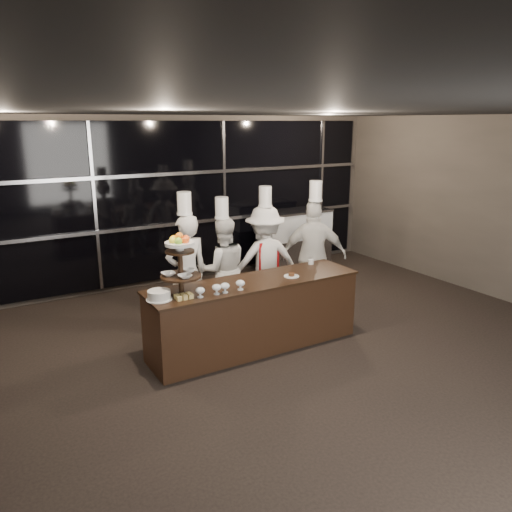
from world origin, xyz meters
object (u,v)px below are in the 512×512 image
chef_c (265,259)px  chef_d (314,255)px  chef_b (223,268)px  layer_cake (159,295)px  chef_a (187,272)px  display_stand (180,260)px  buffet_counter (255,314)px  display_case (294,238)px

chef_c → chef_d: bearing=-21.6°
chef_b → layer_cake: bearing=-140.6°
chef_a → chef_c: size_ratio=1.01×
chef_c → display_stand: bearing=-150.2°
layer_cake → chef_b: bearing=39.4°
buffet_counter → chef_b: chef_b is taller
chef_a → chef_d: (2.03, -0.22, 0.01)m
display_case → chef_c: chef_c is taller
chef_a → chef_c: bearing=2.8°
buffet_counter → display_case: 3.49m
display_stand → chef_c: 2.12m
buffet_counter → chef_d: chef_d is taller
display_case → chef_a: size_ratio=0.71×
layer_cake → display_case: (3.69, 2.58, -0.29)m
buffet_counter → chef_b: size_ratio=1.54×
chef_b → buffet_counter: bearing=-95.4°
chef_b → chef_d: 1.45m
buffet_counter → chef_d: (1.51, 0.75, 0.42)m
layer_cake → chef_d: size_ratio=0.15×
chef_a → chef_d: chef_d is taller
buffet_counter → display_stand: 1.33m
layer_cake → chef_c: size_ratio=0.15×
buffet_counter → chef_c: size_ratio=1.44×
chef_c → chef_a: bearing=-177.2°
chef_b → chef_c: size_ratio=0.94×
display_case → chef_a: (-2.92, -1.57, 0.18)m
display_case → chef_a: 3.32m
display_stand → layer_cake: bearing=-170.4°
display_stand → layer_cake: 0.47m
chef_a → chef_b: chef_a is taller
buffet_counter → chef_a: size_ratio=1.43×
buffet_counter → layer_cake: size_ratio=9.47×
display_stand → layer_cake: display_stand is taller
layer_cake → chef_d: chef_d is taller
chef_a → display_case: bearing=28.3°
chef_c → layer_cake: bearing=-152.7°
layer_cake → buffet_counter: bearing=2.2°
buffet_counter → display_stand: bearing=-180.0°
display_stand → chef_b: (1.10, 1.10, -0.55)m
display_stand → chef_a: size_ratio=0.38×
display_stand → chef_c: chef_c is taller
display_stand → chef_b: chef_b is taller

